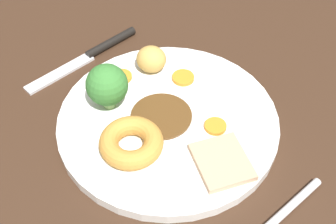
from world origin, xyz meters
TOP-DOWN VIEW (x-y plane):
  - dining_table at (0.00, 0.00)cm, footprint 120.00×84.00cm
  - dinner_plate at (3.21, -2.23)cm, footprint 26.94×26.94cm
  - gravy_pool at (3.88, -1.74)cm, footprint 7.50×7.50cm
  - meat_slice_main at (-5.89, -1.59)cm, footprint 8.36×7.95cm
  - yorkshire_pudding at (2.74, 4.07)cm, footprint 7.32×7.32cm
  - roast_potato_left at (11.06, -6.89)cm, footprint 4.97×4.86cm
  - carrot_coin_front at (12.54, -2.83)cm, footprint 2.74×2.74cm
  - carrot_coin_back at (6.65, -8.44)cm, footprint 2.92×2.92cm
  - carrot_coin_side at (-1.88, -5.10)cm, footprint 2.65×2.65cm
  - broccoli_floret at (9.83, 1.46)cm, footprint 5.13×5.13cm
  - knife at (20.20, -3.88)cm, footprint 1.95×18.53cm

SIDE VIEW (x-z plane):
  - dining_table at x=0.00cm, z-range 0.00..3.60cm
  - knife at x=20.20cm, z-range 3.45..4.65cm
  - dinner_plate at x=3.21cm, z-range 3.60..5.00cm
  - gravy_pool at x=3.88cm, z-range 5.00..5.30cm
  - carrot_coin_front at x=12.54cm, z-range 5.00..5.43cm
  - carrot_coin_side at x=-1.88cm, z-range 5.00..5.45cm
  - carrot_coin_back at x=6.65cm, z-range 5.00..5.49cm
  - meat_slice_main at x=-5.89cm, z-range 5.00..5.80cm
  - yorkshire_pudding at x=2.74cm, z-range 5.00..7.25cm
  - roast_potato_left at x=11.06cm, z-range 5.00..8.41cm
  - broccoli_floret at x=9.83cm, z-range 5.38..11.44cm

